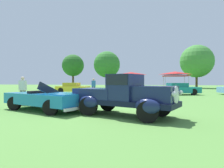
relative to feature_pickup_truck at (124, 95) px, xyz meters
name	(u,v)px	position (x,y,z in m)	size (l,w,h in m)	color
ground_plane	(113,113)	(-0.52, 0.49, -0.87)	(120.00, 120.00, 0.00)	#568C3D
feature_pickup_truck	(124,95)	(0.00, 0.00, 0.00)	(4.59, 3.06, 1.70)	black
neighbor_convertible	(47,99)	(-3.83, 0.72, -0.29)	(4.70, 3.23, 1.40)	#1E7AB7
show_car_yellow	(73,88)	(-7.88, 14.03, -0.27)	(3.92, 1.79, 1.22)	yellow
show_car_charcoal	(134,88)	(-0.47, 13.59, -0.27)	(4.27, 1.97, 1.22)	#28282D
show_car_teal	(178,89)	(4.13, 13.00, -0.27)	(4.41, 2.72, 1.22)	teal
spectator_near_truck	(23,89)	(-6.48, 2.66, 0.05)	(0.43, 0.30, 1.69)	#7F7056
spectator_between_cars	(94,86)	(-4.43, 11.07, 0.05)	(0.46, 0.37, 1.69)	#283351
canopy_tent_left_field	(131,74)	(-1.34, 20.03, 1.56)	(3.27, 3.27, 2.71)	#B7B7BC
canopy_tent_center_field	(175,74)	(4.67, 19.22, 1.56)	(3.19, 3.19, 2.71)	#B7B7BC
treeline_far_left	(73,65)	(-15.61, 33.51, 4.08)	(4.92, 4.92, 7.42)	brown
treeline_mid_left	(107,65)	(-7.21, 30.88, 3.93)	(5.39, 5.39, 7.50)	#47331E
treeline_center	(197,61)	(10.75, 33.44, 4.52)	(6.55, 6.55, 8.67)	brown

